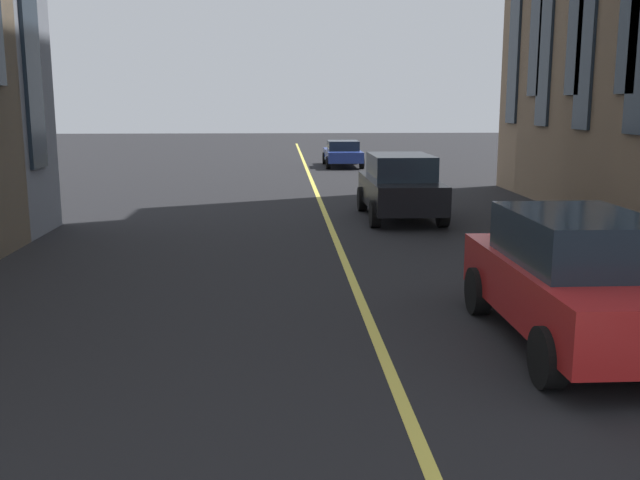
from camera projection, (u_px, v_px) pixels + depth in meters
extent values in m
cube|color=#D8C64C|center=(330.00, 225.00, 20.14)|extent=(80.00, 0.16, 0.01)
cube|color=#B21E1E|center=(575.00, 291.00, 10.14)|extent=(4.70, 1.95, 0.80)
cube|color=#19232D|center=(578.00, 238.00, 10.00)|extent=(2.59, 1.72, 0.70)
cylinder|color=black|center=(478.00, 291.00, 11.69)|extent=(0.76, 0.27, 0.76)
cylinder|color=black|center=(591.00, 289.00, 11.79)|extent=(0.76, 0.27, 0.76)
cylinder|color=black|center=(548.00, 357.00, 8.65)|extent=(0.76, 0.27, 0.76)
cube|color=navy|center=(343.00, 155.00, 38.39)|extent=(4.40, 1.80, 0.55)
cube|color=#19232D|center=(343.00, 145.00, 38.08)|extent=(1.85, 1.58, 0.50)
cylinder|color=black|center=(325.00, 158.00, 39.82)|extent=(0.64, 0.22, 0.64)
cylinder|color=black|center=(356.00, 158.00, 39.91)|extent=(0.64, 0.22, 0.64)
cylinder|color=black|center=(328.00, 163.00, 36.97)|extent=(0.64, 0.22, 0.64)
cylinder|color=black|center=(362.00, 162.00, 37.07)|extent=(0.64, 0.22, 0.64)
cube|color=black|center=(400.00, 192.00, 21.20)|extent=(4.70, 1.95, 0.80)
cube|color=#19232D|center=(401.00, 167.00, 21.06)|extent=(2.59, 1.72, 0.70)
cylinder|color=black|center=(362.00, 199.00, 22.74)|extent=(0.76, 0.27, 0.76)
cylinder|color=black|center=(421.00, 198.00, 22.85)|extent=(0.76, 0.27, 0.76)
cylinder|color=black|center=(375.00, 214.00, 19.70)|extent=(0.76, 0.27, 0.76)
cylinder|color=black|center=(443.00, 213.00, 19.80)|extent=(0.76, 0.27, 0.76)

